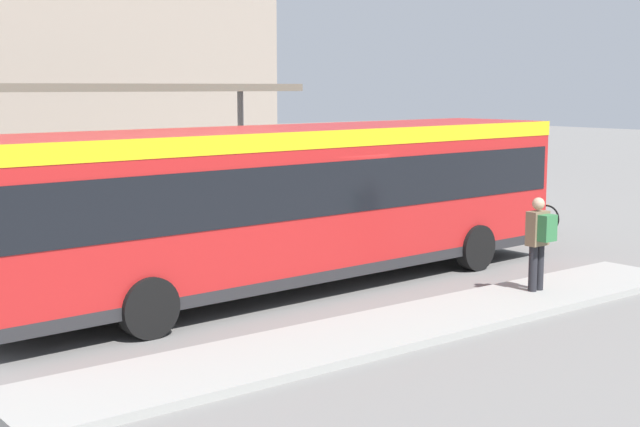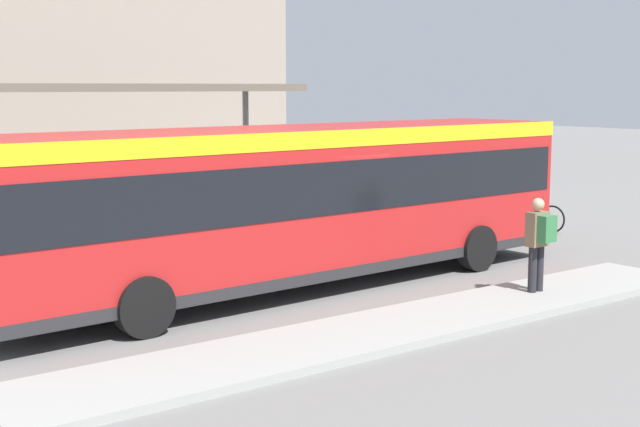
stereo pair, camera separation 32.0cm
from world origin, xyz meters
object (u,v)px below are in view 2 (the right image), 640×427
object	(u,v)px
bicycle_black	(513,213)
bicycle_yellow	(469,208)
bicycle_green	(487,211)
potted_planter_near_shelter	(226,223)
city_bus	(294,194)
bicycle_orange	(536,217)
pedestrian_waiting	(539,238)

from	to	relation	value
bicycle_black	bicycle_yellow	xyz separation A→B (m)	(-0.15, 1.42, 0.00)
bicycle_green	potted_planter_near_shelter	xyz separation A→B (m)	(-7.38, 1.33, 0.20)
city_bus	bicycle_yellow	world-z (taller)	city_bus
city_bus	bicycle_orange	distance (m)	9.08
bicycle_yellow	potted_planter_near_shelter	size ratio (longest dim) A/B	1.60
pedestrian_waiting	potted_planter_near_shelter	size ratio (longest dim) A/B	1.51
bicycle_orange	potted_planter_near_shelter	size ratio (longest dim) A/B	1.50
pedestrian_waiting	bicycle_green	size ratio (longest dim) A/B	0.98
city_bus	bicycle_yellow	distance (m)	9.48
pedestrian_waiting	bicycle_green	bearing A→B (deg)	-41.95
pedestrian_waiting	bicycle_yellow	distance (m)	9.09
pedestrian_waiting	potted_planter_near_shelter	bearing A→B (deg)	12.57
bicycle_black	bicycle_green	bearing A→B (deg)	20.62
potted_planter_near_shelter	bicycle_black	bearing A→B (deg)	-14.98
pedestrian_waiting	bicycle_yellow	world-z (taller)	pedestrian_waiting
bicycle_green	bicycle_yellow	bearing A→B (deg)	-176.49
bicycle_black	bicycle_green	xyz separation A→B (m)	(-0.22, 0.71, -0.01)
pedestrian_waiting	potted_planter_near_shelter	distance (m)	7.86
pedestrian_waiting	bicycle_green	xyz separation A→B (m)	(5.65, 6.32, -0.70)
bicycle_orange	bicycle_green	size ratio (longest dim) A/B	0.97
pedestrian_waiting	bicycle_orange	world-z (taller)	pedestrian_waiting
bicycle_yellow	bicycle_black	bearing A→B (deg)	3.21
bicycle_black	bicycle_yellow	size ratio (longest dim) A/B	0.99
city_bus	bicycle_black	world-z (taller)	city_bus
pedestrian_waiting	bicycle_orange	distance (m)	7.74
pedestrian_waiting	bicycle_green	world-z (taller)	pedestrian_waiting
city_bus	potted_planter_near_shelter	world-z (taller)	city_bus
bicycle_black	potted_planter_near_shelter	xyz separation A→B (m)	(-7.60, 2.03, 0.19)
potted_planter_near_shelter	city_bus	bearing A→B (deg)	-105.03
city_bus	bicycle_green	world-z (taller)	city_bus
bicycle_green	bicycle_yellow	size ratio (longest dim) A/B	0.97
bicycle_orange	potted_planter_near_shelter	bearing A→B (deg)	-118.73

